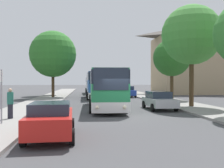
# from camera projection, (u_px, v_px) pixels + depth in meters

# --- Properties ---
(ground_plane) EXTENTS (300.00, 300.00, 0.00)m
(ground_plane) POSITION_uv_depth(u_px,v_px,m) (122.00, 117.00, 17.06)
(ground_plane) COLOR #424244
(ground_plane) RESTS_ON ground
(sidewalk_left) EXTENTS (4.00, 120.00, 0.15)m
(sidewalk_left) POSITION_uv_depth(u_px,v_px,m) (11.00, 117.00, 16.33)
(sidewalk_left) COLOR gray
(sidewalk_left) RESTS_ON ground_plane
(sidewalk_right) EXTENTS (4.00, 120.00, 0.15)m
(sidewalk_right) POSITION_uv_depth(u_px,v_px,m) (224.00, 115.00, 17.78)
(sidewalk_right) COLOR gray
(sidewalk_right) RESTS_ON ground_plane
(building_right_background) EXTENTS (21.42, 10.68, 13.88)m
(building_right_background) POSITION_uv_depth(u_px,v_px,m) (213.00, 57.00, 49.80)
(building_right_background) COLOR tan
(building_right_background) RESTS_ON ground_plane
(bus_front) EXTENTS (2.95, 11.66, 3.23)m
(bus_front) POSITION_uv_depth(u_px,v_px,m) (106.00, 88.00, 22.52)
(bus_front) COLOR silver
(bus_front) RESTS_ON ground_plane
(bus_middle) EXTENTS (2.87, 10.64, 3.52)m
(bus_middle) POSITION_uv_depth(u_px,v_px,m) (97.00, 85.00, 35.63)
(bus_middle) COLOR silver
(bus_middle) RESTS_ON ground_plane
(bus_rear) EXTENTS (3.04, 11.15, 3.26)m
(bus_rear) POSITION_uv_depth(u_px,v_px,m) (93.00, 84.00, 49.47)
(bus_rear) COLOR #238942
(bus_rear) RESTS_ON ground_plane
(parked_car_left_curb) EXTENTS (2.07, 4.34, 1.48)m
(parked_car_left_curb) POSITION_uv_depth(u_px,v_px,m) (51.00, 119.00, 10.73)
(parked_car_left_curb) COLOR red
(parked_car_left_curb) RESTS_ON ground_plane
(parked_car_right_near) EXTENTS (2.12, 4.50, 1.50)m
(parked_car_right_near) POSITION_uv_depth(u_px,v_px,m) (159.00, 100.00, 21.60)
(parked_car_right_near) COLOR #B7B7BC
(parked_car_right_near) RESTS_ON ground_plane
(parked_car_right_far) EXTENTS (2.14, 4.24, 1.62)m
(parked_car_right_far) POSITION_uv_depth(u_px,v_px,m) (127.00, 91.00, 38.40)
(parked_car_right_far) COLOR #233D9E
(parked_car_right_far) RESTS_ON ground_plane
(bus_stop_sign) EXTENTS (0.08, 0.45, 2.79)m
(bus_stop_sign) POSITION_uv_depth(u_px,v_px,m) (1.00, 90.00, 13.54)
(bus_stop_sign) COLOR gray
(bus_stop_sign) RESTS_ON sidewalk_left
(pedestrian_waiting_near) EXTENTS (0.36, 0.36, 1.78)m
(pedestrian_waiting_near) POSITION_uv_depth(u_px,v_px,m) (10.00, 103.00, 15.35)
(pedestrian_waiting_near) COLOR #23232D
(pedestrian_waiting_near) RESTS_ON sidewalk_left
(tree_left_near) EXTENTS (4.89, 4.89, 8.66)m
(tree_left_near) POSITION_uv_depth(u_px,v_px,m) (53.00, 57.00, 42.37)
(tree_left_near) COLOR brown
(tree_left_near) RESTS_ON sidewalk_left
(tree_left_far) EXTENTS (6.39, 6.39, 9.14)m
(tree_left_far) POSITION_uv_depth(u_px,v_px,m) (53.00, 54.00, 36.12)
(tree_left_far) COLOR #47331E
(tree_left_far) RESTS_ON sidewalk_left
(tree_right_near) EXTENTS (5.24, 5.24, 8.87)m
(tree_right_near) POSITION_uv_depth(u_px,v_px,m) (192.00, 35.00, 22.92)
(tree_right_near) COLOR #47331E
(tree_right_near) RESTS_ON sidewalk_right
(tree_right_mid) EXTENTS (4.43, 4.43, 7.21)m
(tree_right_mid) POSITION_uv_depth(u_px,v_px,m) (172.00, 58.00, 31.01)
(tree_right_mid) COLOR #47331E
(tree_right_mid) RESTS_ON sidewalk_right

